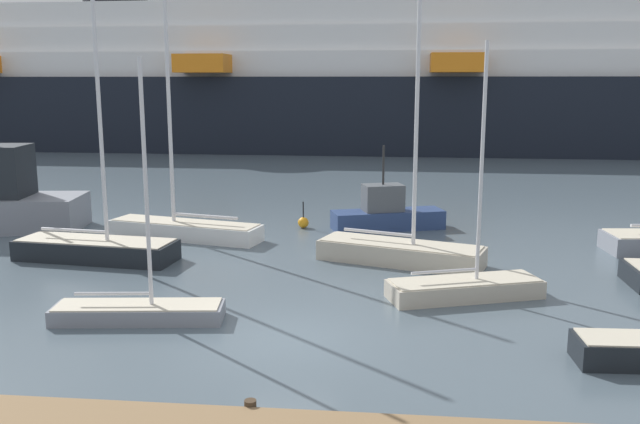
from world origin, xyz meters
name	(u,v)px	position (x,y,z in m)	size (l,w,h in m)	color
ground_plane	(286,339)	(0.00, 0.00, 0.00)	(600.00, 600.00, 0.00)	#4C5B66
sailboat_1	(401,249)	(3.11, 7.95, 0.53)	(6.38, 3.67, 10.93)	#BCB29E
sailboat_2	(139,308)	(-4.38, 0.95, 0.36)	(4.90, 1.79, 7.34)	gray
sailboat_3	(185,225)	(-6.10, 11.02, 0.61)	(6.97, 3.10, 12.23)	white
sailboat_4	(96,246)	(-8.38, 7.21, 0.55)	(6.30, 2.54, 11.66)	black
sailboat_7	(465,286)	(5.07, 3.99, 0.39)	(5.05, 2.93, 7.88)	#BCB29E
fishing_boat_0	(386,214)	(2.55, 13.83, 0.72)	(5.31, 2.99, 3.86)	navy
channel_buoy_0	(303,222)	(-1.28, 13.66, 0.26)	(0.50, 0.50, 1.23)	orange
cruise_ship	(335,83)	(-2.95, 52.90, 6.43)	(128.36, 21.95, 20.36)	black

